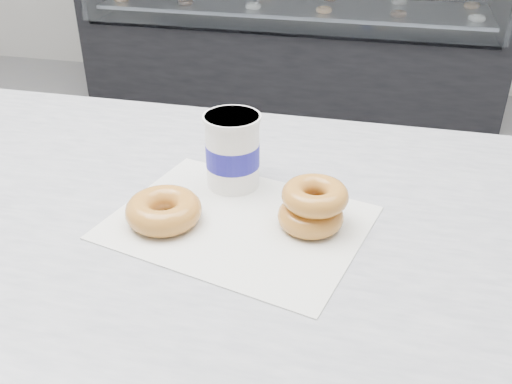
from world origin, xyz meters
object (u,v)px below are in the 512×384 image
donut_single (164,210)px  donut_stack (313,206)px  coffee_cup (233,151)px  display_case (293,21)px

donut_single → donut_stack: 0.21m
donut_stack → coffee_cup: bearing=147.5°
donut_single → donut_stack: bearing=10.5°
display_case → coffee_cup: bearing=-82.2°
donut_stack → coffee_cup: size_ratio=1.00×
donut_stack → display_case: bearing=100.3°
display_case → coffee_cup: size_ratio=20.67×
coffee_cup → donut_single: bearing=-120.2°
display_case → donut_single: bearing=-83.9°
donut_single → donut_stack: size_ratio=0.92×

